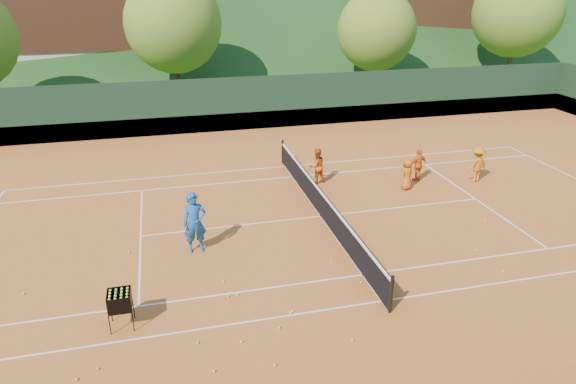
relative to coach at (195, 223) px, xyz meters
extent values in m
plane|color=#2A4C18|center=(4.63, 1.48, -1.03)|extent=(400.00, 400.00, 0.00)
cube|color=#B7581D|center=(4.63, 1.48, -1.02)|extent=(40.00, 24.00, 0.02)
imported|color=#18529C|center=(0.00, 0.00, 0.00)|extent=(0.77, 0.53, 2.01)
imported|color=#E05113|center=(5.43, 4.67, -0.25)|extent=(0.86, 0.75, 1.52)
imported|color=orange|center=(9.71, 3.86, -0.29)|extent=(0.90, 0.54, 1.43)
imported|color=#D16012|center=(8.82, 3.10, -0.35)|extent=(0.76, 0.64, 1.31)
imported|color=orange|center=(12.06, 3.16, -0.23)|extent=(1.10, 0.78, 1.55)
sphere|color=#CFDD24|center=(2.16, -3.89, -0.97)|extent=(0.07, 0.07, 0.07)
sphere|color=#CFDD24|center=(-3.04, -5.13, -0.97)|extent=(0.07, 0.07, 0.07)
sphere|color=#CFDD24|center=(3.26, -5.38, -0.97)|extent=(0.07, 0.07, 0.07)
sphere|color=#CFDD24|center=(8.72, -3.54, -0.97)|extent=(0.07, 0.07, 0.07)
sphere|color=#CFDD24|center=(4.41, -3.06, -0.97)|extent=(0.07, 0.07, 0.07)
sphere|color=#CFDD24|center=(-2.62, -4.89, -0.97)|extent=(0.07, 0.07, 0.07)
sphere|color=#CFDD24|center=(0.61, -2.81, -0.97)|extent=(0.07, 0.07, 0.07)
sphere|color=#CFDD24|center=(8.68, -2.19, -0.97)|extent=(0.07, 0.07, 0.07)
sphere|color=#CFDD24|center=(1.66, -4.48, -0.97)|extent=(0.07, 0.07, 0.07)
sphere|color=#CFDD24|center=(-0.10, -5.61, -0.97)|extent=(0.07, 0.07, 0.07)
sphere|color=#CFDD24|center=(0.66, -4.77, -0.97)|extent=(0.07, 0.07, 0.07)
sphere|color=#CFDD24|center=(-2.12, 0.36, -0.97)|extent=(0.07, 0.07, 0.07)
sphere|color=#CFDD24|center=(3.96, -1.74, -0.97)|extent=(0.07, 0.07, 0.07)
sphere|color=#CFDD24|center=(0.59, -2.03, -0.97)|extent=(0.07, 0.07, 0.07)
sphere|color=#CFDD24|center=(1.26, -5.74, -0.97)|extent=(0.07, 0.07, 0.07)
sphere|color=#CFDD24|center=(-4.86, -1.30, -0.97)|extent=(0.07, 0.07, 0.07)
sphere|color=#CFDD24|center=(10.27, -0.33, -0.97)|extent=(0.07, 0.07, 0.07)
sphere|color=#CFDD24|center=(2.09, -3.94, -0.97)|extent=(0.07, 0.07, 0.07)
sphere|color=#CFDD24|center=(0.87, -2.81, -0.97)|extent=(0.07, 0.07, 0.07)
sphere|color=#CFDD24|center=(-0.37, -4.54, -0.97)|extent=(0.07, 0.07, 0.07)
cube|color=silver|center=(4.63, -4.01, -1.00)|extent=(23.77, 0.06, 0.00)
cube|color=silver|center=(4.63, 6.96, -1.00)|extent=(23.77, 0.06, 0.00)
cube|color=white|center=(4.63, -2.64, -1.00)|extent=(23.77, 0.06, 0.00)
cube|color=white|center=(4.63, 5.59, -1.00)|extent=(23.77, 0.06, 0.00)
cube|color=white|center=(-1.77, 1.48, -1.00)|extent=(0.06, 8.23, 0.00)
cube|color=white|center=(11.03, 1.48, -1.00)|extent=(0.06, 8.23, 0.00)
cube|color=silver|center=(4.63, 1.48, -1.00)|extent=(12.80, 0.06, 0.00)
cube|color=white|center=(4.63, 1.48, -1.00)|extent=(0.06, 10.97, 0.00)
cube|color=black|center=(4.63, 1.48, -0.56)|extent=(0.03, 11.97, 0.90)
cube|color=white|center=(4.63, 1.48, -0.09)|extent=(0.05, 11.97, 0.06)
cylinder|color=black|center=(4.63, -4.51, -0.46)|extent=(0.10, 0.10, 1.10)
cylinder|color=black|center=(4.63, 7.46, -0.46)|extent=(0.10, 0.10, 1.10)
cube|color=black|center=(4.63, 13.48, 0.49)|extent=(40.00, 0.05, 3.00)
cube|color=#185427|center=(4.63, 13.48, -0.51)|extent=(40.40, 0.05, 1.00)
cylinder|color=black|center=(-2.40, -3.68, -0.73)|extent=(0.02, 0.02, 0.55)
cylinder|color=black|center=(-1.85, -3.68, -0.73)|extent=(0.02, 0.02, 0.55)
cylinder|color=black|center=(-2.40, -3.13, -0.73)|extent=(0.02, 0.02, 0.55)
cylinder|color=black|center=(-1.85, -3.13, -0.73)|extent=(0.02, 0.02, 0.55)
cube|color=black|center=(-2.13, -3.41, -0.46)|extent=(0.55, 0.55, 0.02)
cube|color=black|center=(-2.13, -3.68, -0.23)|extent=(0.55, 0.02, 0.45)
cube|color=black|center=(-2.13, -3.13, -0.23)|extent=(0.55, 0.02, 0.45)
cube|color=black|center=(-2.40, -3.41, -0.23)|extent=(0.02, 0.55, 0.45)
cube|color=black|center=(-1.85, -3.41, -0.23)|extent=(0.02, 0.55, 0.45)
sphere|color=#CCE526|center=(-2.33, -3.61, -0.04)|extent=(0.07, 0.07, 0.07)
sphere|color=#CCE526|center=(-2.33, -3.48, -0.04)|extent=(0.07, 0.07, 0.07)
sphere|color=#CCE526|center=(-2.33, -3.34, -0.04)|extent=(0.07, 0.07, 0.07)
sphere|color=#CCE526|center=(-2.33, -3.20, -0.04)|extent=(0.07, 0.07, 0.07)
sphere|color=#CCE526|center=(-2.20, -3.61, -0.04)|extent=(0.07, 0.07, 0.07)
sphere|color=#CCE526|center=(-2.20, -3.48, -0.04)|extent=(0.07, 0.07, 0.07)
sphere|color=#CCE526|center=(-2.20, -3.34, -0.04)|extent=(0.07, 0.07, 0.07)
sphere|color=#CCE526|center=(-2.20, -3.20, -0.04)|extent=(0.07, 0.07, 0.07)
sphere|color=#CCE526|center=(-2.06, -3.61, -0.04)|extent=(0.07, 0.07, 0.07)
sphere|color=#CCE526|center=(-2.06, -3.48, -0.04)|extent=(0.07, 0.07, 0.07)
sphere|color=#CCE526|center=(-2.06, -3.34, -0.04)|extent=(0.07, 0.07, 0.07)
sphere|color=#CCE526|center=(-2.06, -3.20, -0.04)|extent=(0.07, 0.07, 0.07)
sphere|color=#CCE526|center=(-1.92, -3.61, -0.04)|extent=(0.07, 0.07, 0.07)
sphere|color=#CCE526|center=(-1.92, -3.48, -0.04)|extent=(0.07, 0.07, 0.07)
sphere|color=#CCE526|center=(-1.92, -3.34, -0.04)|extent=(0.07, 0.07, 0.07)
sphere|color=#CCE526|center=(-1.92, -3.20, -0.04)|extent=(0.07, 0.07, 0.07)
cube|color=beige|center=(-5.37, 31.48, 0.41)|extent=(12.00, 9.00, 2.88)
cube|color=#371A0F|center=(-5.37, 31.48, 4.09)|extent=(12.24, 9.18, 4.48)
cube|color=beige|center=(10.63, 35.48, 0.23)|extent=(11.00, 8.00, 2.52)
cube|color=#3A1F0F|center=(10.63, 35.48, 3.45)|extent=(11.22, 8.16, 3.92)
cube|color=beige|center=(24.63, 31.48, 0.32)|extent=(10.00, 8.00, 2.70)
cube|color=#391C0F|center=(24.63, 31.48, 3.77)|extent=(10.20, 8.16, 4.20)
cylinder|color=#3E2519|center=(0.63, 21.48, 0.41)|extent=(0.36, 0.36, 2.88)
sphere|color=#4E7A20|center=(0.63, 21.48, 4.17)|extent=(6.40, 6.40, 6.40)
cylinder|color=#3E2619|center=(14.63, 20.48, 0.23)|extent=(0.36, 0.36, 2.52)
sphere|color=#577A20|center=(14.63, 20.48, 3.52)|extent=(5.60, 5.60, 5.60)
cylinder|color=#422C1A|center=(26.63, 21.48, 0.50)|extent=(0.36, 0.36, 3.06)
sphere|color=#527820|center=(26.63, 21.48, 4.50)|extent=(6.80, 6.80, 6.80)
camera|label=1|loc=(-0.68, -14.68, 7.16)|focal=32.00mm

